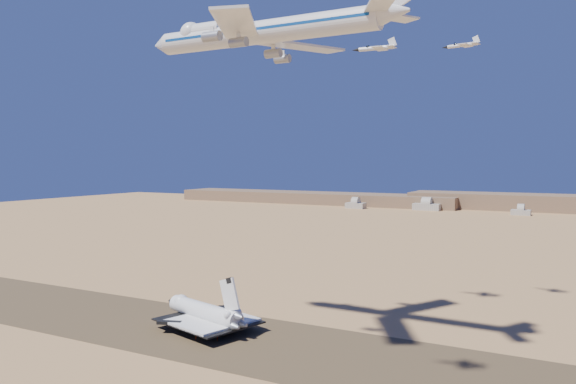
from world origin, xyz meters
The scene contains 11 objects.
ground centered at (0.00, 0.00, 0.00)m, with size 1200.00×1200.00×0.00m, color tan.
runway centered at (0.00, 0.00, 0.03)m, with size 600.00×50.00×0.06m, color brown.
ridgeline centered at (65.32, 527.31, 7.63)m, with size 960.00×90.00×18.00m.
hangars centered at (-64.00, 478.43, 4.83)m, with size 200.50×29.50×30.00m.
shuttle centered at (-13.93, 3.75, 5.36)m, with size 40.76×31.82×19.92m.
carrier_747 centered at (12.09, -4.97, 94.44)m, with size 85.12×66.10×21.24m.
crew_a centered at (-9.34, -6.85, 0.93)m, with size 0.63×0.41×1.73m, color #DE470D.
crew_b centered at (-5.79, -3.18, 0.99)m, with size 0.90×0.52×1.85m, color #DE470D.
crew_c centered at (-2.74, -4.46, 0.87)m, with size 0.95×0.49×1.62m, color #DE470D.
chase_jet_c centered at (32.59, 42.10, 96.31)m, with size 16.29×8.66×4.06m.
chase_jet_d centered at (57.97, 62.72, 98.59)m, with size 14.08×7.93×3.54m.
Camera 1 is at (98.99, -147.68, 57.29)m, focal length 35.00 mm.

